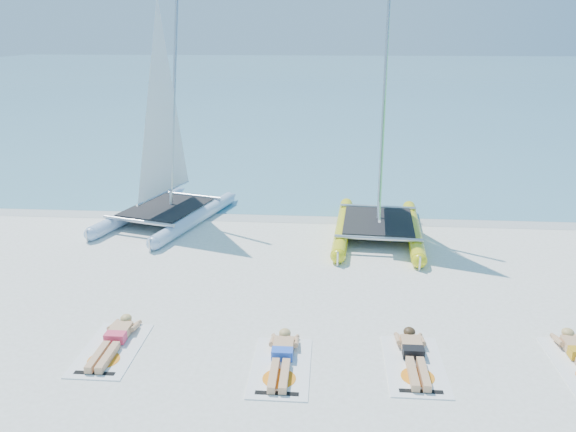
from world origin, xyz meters
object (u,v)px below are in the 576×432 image
catamaran_blue (164,154)px  catamaran_yellow (381,158)px  sunbather_a (115,339)px  towel_b (281,367)px  sunbather_c (414,354)px  towel_a (111,350)px  towel_c (415,365)px  sunbather_b (282,355)px

catamaran_blue → catamaran_yellow: (6.28, -0.40, 0.08)m
sunbather_a → towel_b: bearing=-9.3°
catamaran_yellow → sunbather_c: catamaran_yellow is taller
catamaran_yellow → towel_a: bearing=-123.4°
sunbather_a → towel_c: (5.40, -0.28, -0.11)m
catamaran_blue → sunbather_b: 8.70m
catamaran_yellow → towel_c: bearing=-85.0°
towel_a → sunbather_a: size_ratio=1.07×
sunbather_a → towel_b: (3.11, -0.51, -0.11)m
towel_b → sunbather_b: sunbather_b is taller
sunbather_a → towel_a: bearing=-90.0°
sunbather_b → towel_c: (2.29, 0.04, -0.11)m
towel_b → towel_c: bearing=5.7°
towel_b → sunbather_b: 0.22m
sunbather_b → sunbather_c: bearing=5.7°
sunbather_b → sunbather_a: bearing=174.2°
catamaran_yellow → towel_a: (-5.27, -6.90, -2.10)m
catamaran_yellow → towel_b: 7.82m
sunbather_c → catamaran_blue: bearing=131.7°
towel_c → sunbather_c: (0.00, 0.19, 0.11)m
catamaran_blue → towel_c: 9.98m
towel_a → towel_b: 3.12m
sunbather_a → sunbather_b: size_ratio=1.00×
towel_c → sunbather_b: bearing=-179.1°
towel_b → sunbather_c: bearing=10.4°
catamaran_blue → towel_b: size_ratio=3.67×
towel_a → catamaran_blue: bearing=97.8°
catamaran_blue → towel_c: catamaran_blue is taller
sunbather_b → towel_c: bearing=0.9°
towel_b → towel_c: same height
catamaran_yellow → towel_a: catamaran_yellow is taller
catamaran_blue → sunbather_a: size_ratio=3.94×
catamaran_blue → towel_b: catamaran_blue is taller
catamaran_blue → towel_a: (1.00, -7.30, -2.02)m
catamaran_blue → towel_a: 7.64m
catamaran_yellow → sunbather_b: (-2.16, -7.02, -1.99)m
towel_c → sunbather_a: bearing=177.1°
catamaran_blue → catamaran_yellow: catamaran_blue is taller
catamaran_yellow → sunbather_a: (-5.27, -6.71, -1.99)m
towel_a → sunbather_c: sunbather_c is taller
sunbather_b → towel_c: size_ratio=0.93×
sunbather_b → sunbather_c: size_ratio=1.00×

